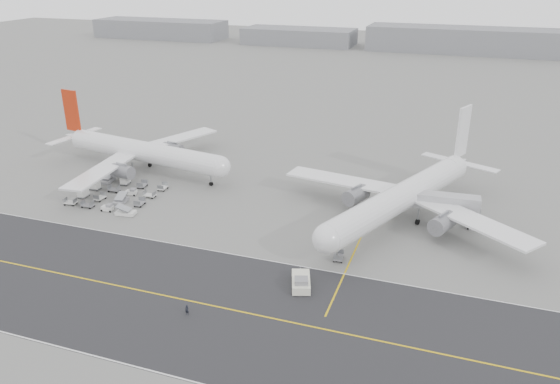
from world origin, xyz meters
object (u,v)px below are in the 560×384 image
(airliner_b, at_px, (404,195))
(jet_bridge, at_px, (438,202))
(ground_crew_a, at_px, (187,310))
(airliner_a, at_px, (141,151))
(pushback_tug, at_px, (301,282))

(airliner_b, height_order, jet_bridge, airliner_b)
(ground_crew_a, bearing_deg, airliner_a, 128.73)
(airliner_b, distance_m, ground_crew_a, 51.05)
(airliner_a, height_order, airliner_b, airliner_b)
(airliner_a, xyz_separation_m, ground_crew_a, (39.96, -51.02, -4.43))
(pushback_tug, bearing_deg, airliner_a, 126.28)
(jet_bridge, bearing_deg, airliner_a, 171.58)
(airliner_b, bearing_deg, pushback_tug, -88.78)
(airliner_a, xyz_separation_m, jet_bridge, (72.73, -6.60, -0.63))
(airliner_b, height_order, ground_crew_a, airliner_b)
(ground_crew_a, bearing_deg, airliner_b, 59.57)
(jet_bridge, relative_size, ground_crew_a, 10.41)
(airliner_a, distance_m, ground_crew_a, 64.95)
(jet_bridge, bearing_deg, airliner_b, -175.47)
(airliner_b, relative_size, ground_crew_a, 31.13)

